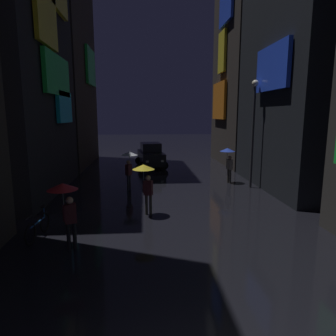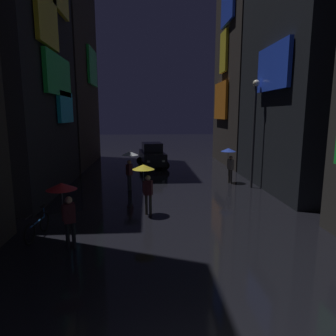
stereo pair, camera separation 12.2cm
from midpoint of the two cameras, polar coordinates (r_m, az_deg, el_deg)
name	(u,v)px [view 2 (the right image)]	position (r m, az deg, el deg)	size (l,w,h in m)	color
building_left_mid	(13,58)	(17.60, -27.18, 18.17)	(4.25, 8.50, 13.74)	black
building_left_far	(59,4)	(27.45, -19.89, 27.27)	(4.25, 8.92, 24.87)	#2D2826
building_right_far	(251,40)	(26.83, 15.60, 22.47)	(4.25, 7.86, 19.96)	#2D2826
pedestrian_near_crossing_red	(64,197)	(9.46, -18.82, -5.32)	(0.90, 0.90, 2.12)	black
pedestrian_midstreet_centre_yellow	(145,175)	(12.17, -4.14, -1.41)	(0.90, 0.90, 2.12)	#38332D
pedestrian_foreground_right_blue	(229,156)	(18.33, 11.73, 2.31)	(0.90, 0.90, 2.12)	#38332D
pedestrian_midstreet_left_clear	(130,160)	(16.44, -7.08, 1.56)	(0.90, 0.90, 2.12)	#2D2D38
bicycle_parked_at_storefront	(38,226)	(11.17, -23.27, -10.15)	(0.24, 1.82, 0.96)	black
car_distant	(152,155)	(23.63, -2.89, 2.42)	(2.58, 4.30, 1.92)	black
streetlamp_right_far	(254,122)	(17.25, 16.31, 8.34)	(0.36, 0.36, 5.94)	#2D2D33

